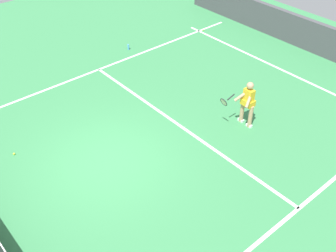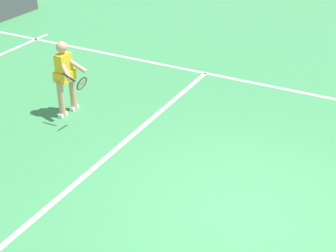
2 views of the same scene
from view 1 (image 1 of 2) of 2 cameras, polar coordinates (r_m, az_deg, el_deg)
The scene contains 9 objects.
ground_plane at distance 11.99m, azimuth -8.34°, elevation -4.85°, with size 27.50×27.50×0.00m, color #38844C.
court_back_wall at distance 18.14m, azimuth 19.99°, elevation 11.34°, with size 14.24×0.24×1.28m, color #47474C.
baseline_marking at distance 16.71m, azimuth 15.43°, elevation 7.53°, with size 10.24×0.10×0.01m, color white.
service_line_marking at distance 13.21m, azimuth 1.37°, elevation 0.25°, with size 9.24×0.10×0.01m, color white.
sideline_right_marking at distance 15.39m, azimuth -17.96°, elevation 4.22°, with size 0.10×19.15×0.01m, color white.
tennis_player at distance 12.96m, azimuth 10.88°, elevation 3.27°, with size 0.79×0.92×1.55m.
tennis_ball_near at distance 19.34m, azimuth 4.90°, elevation 13.09°, with size 0.07×0.07×0.07m, color #D1E533.
tennis_ball_mid at distance 12.87m, azimuth -20.53°, elevation -3.63°, with size 0.07×0.07×0.07m, color #D1E533.
water_bottle at distance 17.63m, azimuth -5.50°, elevation 10.83°, with size 0.07×0.07×0.24m, color #4C9EE5.
Camera 1 is at (-7.78, 4.36, 8.02)m, focal length 44.06 mm.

